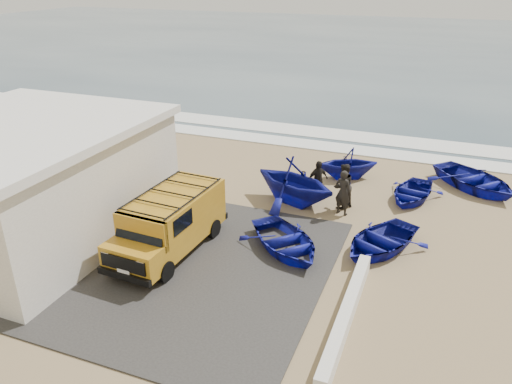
% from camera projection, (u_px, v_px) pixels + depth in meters
% --- Properties ---
extents(ground, '(160.00, 160.00, 0.00)m').
position_uv_depth(ground, '(230.00, 242.00, 18.62)').
color(ground, '#988058').
extents(slab, '(12.00, 10.00, 0.05)m').
position_uv_depth(slab, '(155.00, 258.00, 17.57)').
color(slab, '#383633').
rests_on(slab, ground).
extents(ocean, '(180.00, 88.00, 0.01)m').
position_uv_depth(ocean, '(402.00, 46.00, 66.21)').
color(ocean, '#385166').
rests_on(ocean, ground).
extents(surf_line, '(180.00, 1.60, 0.06)m').
position_uv_depth(surf_line, '(314.00, 145.00, 28.80)').
color(surf_line, white).
rests_on(surf_line, ground).
extents(surf_wash, '(180.00, 2.20, 0.04)m').
position_uv_depth(surf_wash, '(325.00, 133.00, 30.93)').
color(surf_wash, white).
rests_on(surf_wash, ground).
extents(building, '(8.40, 9.40, 4.30)m').
position_uv_depth(building, '(22.00, 180.00, 18.51)').
color(building, silver).
rests_on(building, ground).
extents(parapet, '(0.35, 6.00, 0.55)m').
position_uv_depth(parapet, '(346.00, 315.00, 14.30)').
color(parapet, silver).
rests_on(parapet, ground).
extents(van, '(2.29, 5.21, 2.19)m').
position_uv_depth(van, '(170.00, 221.00, 17.66)').
color(van, '#BA831B').
rests_on(van, ground).
extents(boat_near_left, '(4.51, 4.48, 0.77)m').
position_uv_depth(boat_near_left, '(285.00, 241.00, 17.94)').
color(boat_near_left, '#121893').
rests_on(boat_near_left, ground).
extents(boat_near_right, '(3.91, 4.41, 0.75)m').
position_uv_depth(boat_near_right, '(380.00, 240.00, 18.00)').
color(boat_near_right, '#121893').
rests_on(boat_near_right, ground).
extents(boat_mid_left, '(4.86, 4.54, 2.07)m').
position_uv_depth(boat_mid_left, '(294.00, 181.00, 21.37)').
color(boat_mid_left, '#121893').
rests_on(boat_mid_left, ground).
extents(boat_mid_right, '(2.89, 3.62, 0.67)m').
position_uv_depth(boat_mid_right, '(412.00, 192.00, 21.96)').
color(boat_mid_right, '#121893').
rests_on(boat_mid_right, ground).
extents(boat_far_left, '(3.75, 3.57, 1.54)m').
position_uv_depth(boat_far_left, '(347.00, 163.00, 24.04)').
color(boat_far_left, '#121893').
rests_on(boat_far_left, ground).
extents(boat_far_right, '(5.21, 5.17, 0.89)m').
position_uv_depth(boat_far_right, '(475.00, 180.00, 22.99)').
color(boat_far_right, '#121893').
rests_on(boat_far_right, ground).
extents(fisherman_front, '(0.81, 0.65, 1.95)m').
position_uv_depth(fisherman_front, '(343.00, 192.00, 20.40)').
color(fisherman_front, black).
rests_on(fisherman_front, ground).
extents(fisherman_middle, '(1.17, 1.22, 1.98)m').
position_uv_depth(fisherman_middle, '(343.00, 186.00, 20.96)').
color(fisherman_middle, black).
rests_on(fisherman_middle, ground).
extents(fisherman_back, '(1.00, 1.04, 1.74)m').
position_uv_depth(fisherman_back, '(318.00, 180.00, 21.89)').
color(fisherman_back, black).
rests_on(fisherman_back, ground).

